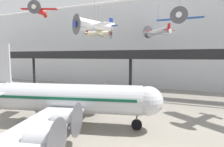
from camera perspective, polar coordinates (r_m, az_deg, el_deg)
The scene contains 10 objects.
ground_plane at distance 20.15m, azimuth -16.05°, elevation -21.11°, with size 260.00×260.00×0.00m, color gray.
hangar_back_wall at distance 52.34m, azimuth 9.22°, elevation 9.59°, with size 140.00×3.00×25.27m.
mezzanine_walkway at distance 41.06m, azimuth 5.71°, elevation 5.21°, with size 110.00×3.20×10.37m.
ceiling_truss_beam at distance 42.52m, azimuth 5.73°, elevation 22.74°, with size 120.00×0.60×0.60m.
airliner_silver_main at distance 23.35m, azimuth -14.86°, elevation -7.80°, with size 24.56×28.41×10.58m.
suspended_plane_cream_biplane at distance 43.56m, azimuth -4.32°, elevation 12.96°, with size 6.84×8.29×8.14m.
suspended_plane_red_highwing at distance 35.35m, azimuth -22.49°, elevation 18.23°, with size 6.15×5.31×5.21m.
suspended_plane_silver_racer at distance 43.90m, azimuth 14.73°, elevation 12.98°, with size 7.55×8.12×7.66m.
suspended_plane_blue_trainer at distance 33.48m, azimuth 21.15°, elevation 16.70°, with size 7.57×6.18×7.10m.
suspended_plane_white_twin at distance 26.14m, azimuth -5.60°, elevation 15.55°, with size 7.16×6.56×9.20m.
Camera 1 is at (11.14, -14.16, 9.01)m, focal length 28.00 mm.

